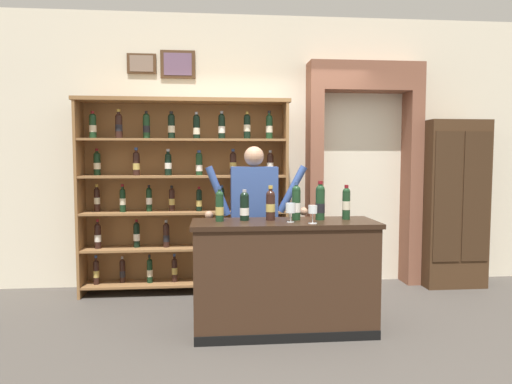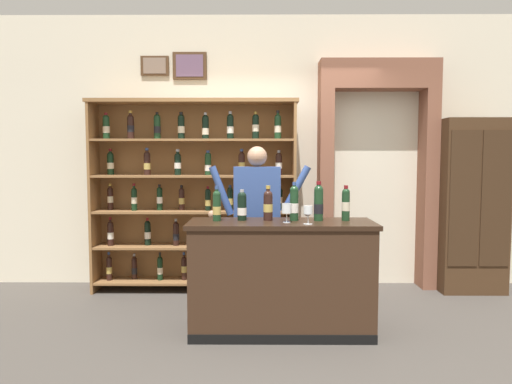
{
  "view_description": "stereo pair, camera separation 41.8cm",
  "coord_description": "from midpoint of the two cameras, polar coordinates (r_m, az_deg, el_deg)",
  "views": [
    {
      "loc": [
        -0.49,
        -3.87,
        1.5
      ],
      "look_at": [
        -0.11,
        0.29,
        1.19
      ],
      "focal_mm": 32.37,
      "sensor_mm": 36.0,
      "label": 1
    },
    {
      "loc": [
        -0.08,
        -3.88,
        1.5
      ],
      "look_at": [
        -0.11,
        0.29,
        1.19
      ],
      "focal_mm": 32.37,
      "sensor_mm": 36.0,
      "label": 2
    }
  ],
  "objects": [
    {
      "name": "tasting_bottle_chianti",
      "position": [
        3.99,
        2.02,
        -1.31
      ],
      "size": [
        0.08,
        0.08,
        0.33
      ],
      "color": "#19381E",
      "rests_on": "tasting_counter"
    },
    {
      "name": "archway_doorway",
      "position": [
        5.62,
        10.79,
        3.94
      ],
      "size": [
        1.34,
        0.45,
        2.6
      ],
      "color": "brown",
      "rests_on": "ground"
    },
    {
      "name": "wine_shelf",
      "position": [
        5.2,
        -11.08,
        0.24
      ],
      "size": [
        2.31,
        0.36,
        2.14
      ],
      "color": "olive",
      "rests_on": "ground"
    },
    {
      "name": "shopkeeper",
      "position": [
        4.5,
        -2.9,
        -2.18
      ],
      "size": [
        1.01,
        0.22,
        1.61
      ],
      "color": "#2D3347",
      "rests_on": "ground"
    },
    {
      "name": "wine_glass_spare",
      "position": [
        3.86,
        1.21,
        -2.12
      ],
      "size": [
        0.08,
        0.08,
        0.16
      ],
      "color": "silver",
      "rests_on": "tasting_counter"
    },
    {
      "name": "wine_glass_center",
      "position": [
        3.79,
        3.9,
        -2.33
      ],
      "size": [
        0.07,
        0.07,
        0.15
      ],
      "color": "silver",
      "rests_on": "tasting_counter"
    },
    {
      "name": "tasting_bottle_prosecco",
      "position": [
        4.07,
        8.23,
        -1.32
      ],
      "size": [
        0.07,
        0.07,
        0.3
      ],
      "color": "#19381E",
      "rests_on": "tasting_counter"
    },
    {
      "name": "tasting_counter",
      "position": [
        4.02,
        0.5,
        -10.46
      ],
      "size": [
        1.58,
        0.56,
        0.96
      ],
      "color": "#382316",
      "rests_on": "ground"
    },
    {
      "name": "ground_plane",
      "position": [
        4.17,
        -1.1,
        -17.03
      ],
      "size": [
        14.0,
        14.0,
        0.02
      ],
      "primitive_type": "cube",
      "color": "#47423D"
    },
    {
      "name": "tasting_bottle_bianco",
      "position": [
        3.94,
        -7.57,
        -1.7
      ],
      "size": [
        0.07,
        0.07,
        0.3
      ],
      "color": "#19381E",
      "rests_on": "tasting_counter"
    },
    {
      "name": "tasting_bottle_grappa",
      "position": [
        4.01,
        5.0,
        -1.24
      ],
      "size": [
        0.08,
        0.08,
        0.34
      ],
      "color": "#19381E",
      "rests_on": "tasting_counter"
    },
    {
      "name": "tasting_bottle_brunello",
      "position": [
        3.97,
        -1.21,
        -1.55
      ],
      "size": [
        0.08,
        0.08,
        0.3
      ],
      "color": "black",
      "rests_on": "tasting_counter"
    },
    {
      "name": "side_cabinet",
      "position": [
        5.79,
        21.19,
        -1.34
      ],
      "size": [
        0.71,
        0.45,
        1.93
      ],
      "color": "#422B19",
      "rests_on": "ground"
    },
    {
      "name": "back_wall",
      "position": [
        5.54,
        -2.41,
        5.02
      ],
      "size": [
        12.0,
        0.19,
        3.15
      ],
      "color": "beige",
      "rests_on": "ground"
    },
    {
      "name": "tasting_bottle_riserva",
      "position": [
        3.97,
        -4.45,
        -1.75
      ],
      "size": [
        0.08,
        0.08,
        0.27
      ],
      "color": "black",
      "rests_on": "tasting_counter"
    }
  ]
}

